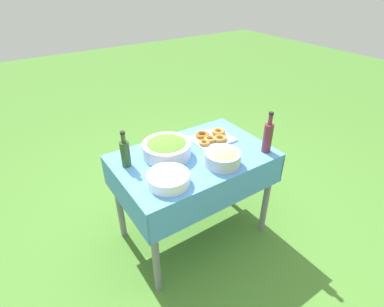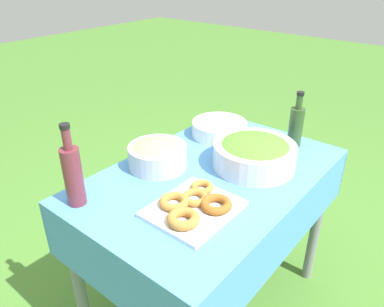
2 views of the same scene
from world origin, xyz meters
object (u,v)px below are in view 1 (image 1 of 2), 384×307
object	(u,v)px
salad_bowl	(167,148)
wine_bottle	(268,137)
pasta_bowl	(223,157)
olive_oil_bottle	(125,153)
donut_platter	(212,138)
plate_stack	(168,179)

from	to	relation	value
salad_bowl	wine_bottle	xyz separation A→B (m)	(-0.63, 0.35, 0.06)
pasta_bowl	olive_oil_bottle	bearing A→B (deg)	-32.87
olive_oil_bottle	pasta_bowl	bearing A→B (deg)	147.13
olive_oil_bottle	donut_platter	bearing A→B (deg)	176.66
plate_stack	wine_bottle	distance (m)	0.80
olive_oil_bottle	wine_bottle	bearing A→B (deg)	156.73
donut_platter	wine_bottle	distance (m)	0.43
pasta_bowl	donut_platter	xyz separation A→B (m)	(-0.15, -0.31, -0.04)
plate_stack	olive_oil_bottle	distance (m)	0.36
wine_bottle	olive_oil_bottle	bearing A→B (deg)	-23.27
pasta_bowl	wine_bottle	size ratio (longest dim) A/B	0.79
donut_platter	pasta_bowl	bearing A→B (deg)	64.74
pasta_bowl	salad_bowl	bearing A→B (deg)	-50.54
salad_bowl	plate_stack	xyz separation A→B (m)	(0.16, 0.29, -0.03)
salad_bowl	wine_bottle	bearing A→B (deg)	150.68
salad_bowl	donut_platter	bearing A→B (deg)	-179.78
plate_stack	olive_oil_bottle	world-z (taller)	olive_oil_bottle
plate_stack	olive_oil_bottle	xyz separation A→B (m)	(0.13, -0.33, 0.07)
donut_platter	olive_oil_bottle	size ratio (longest dim) A/B	1.22
pasta_bowl	plate_stack	distance (m)	0.41
plate_stack	pasta_bowl	bearing A→B (deg)	177.00
pasta_bowl	donut_platter	distance (m)	0.35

